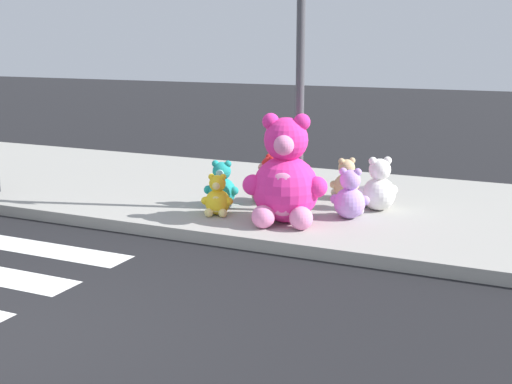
{
  "coord_description": "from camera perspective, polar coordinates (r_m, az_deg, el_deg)",
  "views": [
    {
      "loc": [
        4.14,
        -3.71,
        2.37
      ],
      "look_at": [
        0.75,
        3.6,
        0.55
      ],
      "focal_mm": 47.53,
      "sensor_mm": 36.0,
      "label": 1
    }
  ],
  "objects": [
    {
      "name": "plush_white",
      "position": [
        9.11,
        10.27,
        0.29
      ],
      "size": [
        0.5,
        0.52,
        0.72
      ],
      "color": "white",
      "rests_on": "sidewalk"
    },
    {
      "name": "sign_pole",
      "position": [
        8.71,
        3.73,
        9.27
      ],
      "size": [
        0.56,
        0.11,
        3.2
      ],
      "color": "#4C4C51",
      "rests_on": "sidewalk"
    },
    {
      "name": "plush_lavender",
      "position": [
        8.64,
        7.9,
        -0.5
      ],
      "size": [
        0.49,
        0.46,
        0.65
      ],
      "color": "#B28CD8",
      "rests_on": "sidewalk"
    },
    {
      "name": "plush_pink_large",
      "position": [
        8.3,
        2.48,
        1.04
      ],
      "size": [
        1.01,
        0.96,
        1.35
      ],
      "color": "#F22D93",
      "rests_on": "sidewalk"
    },
    {
      "name": "sidewalk",
      "position": [
        10.08,
        -0.06,
        -0.42
      ],
      "size": [
        28.0,
        4.4,
        0.15
      ],
      "primitive_type": "cube",
      "color": "#9E9B93",
      "rests_on": "ground_plane"
    },
    {
      "name": "plush_yellow",
      "position": [
        8.73,
        -3.27,
        -0.56
      ],
      "size": [
        0.4,
        0.38,
        0.54
      ],
      "color": "yellow",
      "rests_on": "sidewalk"
    },
    {
      "name": "plush_teal",
      "position": [
        9.21,
        -2.91,
        0.37
      ],
      "size": [
        0.47,
        0.44,
        0.62
      ],
      "color": "teal",
      "rests_on": "sidewalk"
    },
    {
      "name": "plush_tan",
      "position": [
        9.71,
        7.56,
        0.83
      ],
      "size": [
        0.42,
        0.42,
        0.59
      ],
      "color": "tan",
      "rests_on": "sidewalk"
    },
    {
      "name": "plush_red",
      "position": [
        9.39,
        1.11,
        0.73
      ],
      "size": [
        0.48,
        0.47,
        0.67
      ],
      "color": "red",
      "rests_on": "sidewalk"
    }
  ]
}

